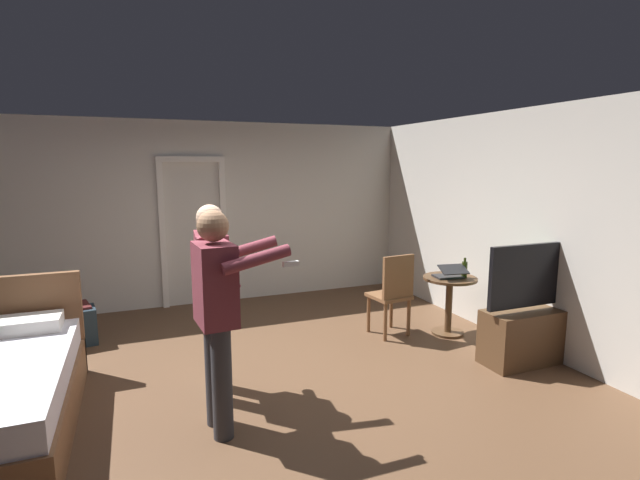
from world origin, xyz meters
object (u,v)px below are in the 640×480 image
at_px(tv_flatscreen, 528,326).
at_px(laptop, 450,274).
at_px(bottle_on_table, 465,269).
at_px(suitcase_dark, 67,328).
at_px(person_blue_shirt, 217,307).
at_px(person_striped_shirt, 214,286).
at_px(suitcase_small, 67,325).
at_px(side_table, 449,296).
at_px(wooden_chair, 393,291).

height_order(tv_flatscreen, laptop, tv_flatscreen).
distance_m(bottle_on_table, suitcase_dark, 4.59).
bearing_deg(person_blue_shirt, tv_flatscreen, 1.78).
distance_m(bottle_on_table, person_striped_shirt, 3.00).
bearing_deg(person_blue_shirt, suitcase_small, 118.53).
height_order(bottle_on_table, suitcase_small, bottle_on_table).
distance_m(person_blue_shirt, suitcase_dark, 2.79).
bearing_deg(laptop, suitcase_dark, 162.47).
height_order(tv_flatscreen, bottle_on_table, tv_flatscreen).
bearing_deg(person_striped_shirt, side_table, 9.24).
height_order(tv_flatscreen, side_table, tv_flatscreen).
distance_m(laptop, person_blue_shirt, 3.05).
relative_size(laptop, suitcase_dark, 0.62).
relative_size(wooden_chair, suitcase_small, 2.03).
xyz_separation_m(wooden_chair, suitcase_small, (-3.55, 1.16, -0.33)).
distance_m(tv_flatscreen, suitcase_small, 5.04).
bearing_deg(side_table, suitcase_dark, 163.14).
distance_m(side_table, wooden_chair, 0.69).
distance_m(wooden_chair, suitcase_dark, 3.73).
height_order(tv_flatscreen, person_blue_shirt, person_blue_shirt).
relative_size(side_table, person_striped_shirt, 0.41).
height_order(tv_flatscreen, suitcase_small, tv_flatscreen).
xyz_separation_m(laptop, suitcase_dark, (-4.17, 1.32, -0.55)).
distance_m(laptop, wooden_chair, 0.70).
height_order(person_blue_shirt, suitcase_dark, person_blue_shirt).
xyz_separation_m(tv_flatscreen, person_striped_shirt, (-3.09, 0.51, 0.61)).
height_order(bottle_on_table, person_blue_shirt, person_blue_shirt).
bearing_deg(suitcase_dark, person_striped_shirt, -60.20).
bearing_deg(tv_flatscreen, wooden_chair, 128.28).
bearing_deg(bottle_on_table, wooden_chair, 161.31).
bearing_deg(person_blue_shirt, laptop, 19.68).
bearing_deg(wooden_chair, suitcase_dark, 163.01).
xyz_separation_m(tv_flatscreen, bottle_on_table, (-0.12, 0.89, 0.42)).
relative_size(side_table, person_blue_shirt, 0.41).
relative_size(laptop, person_striped_shirt, 0.22).
relative_size(side_table, wooden_chair, 0.71).
bearing_deg(laptop, person_striped_shirt, -171.50).
distance_m(laptop, suitcase_small, 4.43).
bearing_deg(person_blue_shirt, wooden_chair, 29.31).
distance_m(person_striped_shirt, suitcase_small, 2.40).
xyz_separation_m(laptop, suitcase_small, (-4.18, 1.39, -0.53)).
xyz_separation_m(laptop, person_blue_shirt, (-2.86, -1.02, 0.22)).
height_order(side_table, person_striped_shirt, person_striped_shirt).
xyz_separation_m(side_table, suitcase_dark, (-4.21, 1.28, -0.26)).
relative_size(tv_flatscreen, bottle_on_table, 5.22).
bearing_deg(suitcase_small, side_table, -31.71).
xyz_separation_m(tv_flatscreen, suitcase_dark, (-4.46, 2.24, -0.17)).
height_order(side_table, suitcase_small, side_table).
relative_size(tv_flatscreen, wooden_chair, 1.25).
distance_m(laptop, person_striped_shirt, 2.83).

